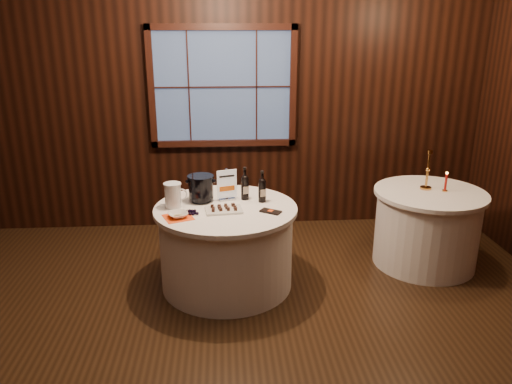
{
  "coord_description": "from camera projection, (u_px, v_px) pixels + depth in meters",
  "views": [
    {
      "loc": [
        -0.01,
        -3.17,
        2.33
      ],
      "look_at": [
        0.26,
        0.9,
        0.94
      ],
      "focal_mm": 35.0,
      "sensor_mm": 36.0,
      "label": 1
    }
  ],
  "objects": [
    {
      "name": "port_bottle_left",
      "position": [
        245.0,
        186.0,
        4.59
      ],
      "size": [
        0.07,
        0.08,
        0.31
      ],
      "rotation": [
        0.0,
        0.0,
        0.25
      ],
      "color": "black",
      "rests_on": "main_table"
    },
    {
      "name": "back_wall",
      "position": [
        223.0,
        96.0,
        5.59
      ],
      "size": [
        6.0,
        0.1,
        3.0
      ],
      "color": "black",
      "rests_on": "ground"
    },
    {
      "name": "ground",
      "position": [
        229.0,
        349.0,
        3.75
      ],
      "size": [
        6.0,
        6.0,
        0.0
      ],
      "primitive_type": "plane",
      "color": "black",
      "rests_on": "ground"
    },
    {
      "name": "sign_stand",
      "position": [
        227.0,
        189.0,
        4.59
      ],
      "size": [
        0.18,
        0.13,
        0.3
      ],
      "rotation": [
        0.0,
        0.0,
        0.29
      ],
      "color": "#AFAFB6",
      "rests_on": "main_table"
    },
    {
      "name": "chocolate_plate",
      "position": [
        224.0,
        209.0,
        4.34
      ],
      "size": [
        0.34,
        0.25,
        0.05
      ],
      "rotation": [
        0.0,
        0.0,
        0.11
      ],
      "color": "silver",
      "rests_on": "main_table"
    },
    {
      "name": "brass_candlestick",
      "position": [
        427.0,
        175.0,
        4.88
      ],
      "size": [
        0.11,
        0.11,
        0.39
      ],
      "color": "#BF853B",
      "rests_on": "side_table"
    },
    {
      "name": "red_candle",
      "position": [
        446.0,
        184.0,
        4.83
      ],
      "size": [
        0.05,
        0.05,
        0.2
      ],
      "color": "#BF853B",
      "rests_on": "side_table"
    },
    {
      "name": "side_table",
      "position": [
        426.0,
        227.0,
        4.98
      ],
      "size": [
        1.08,
        1.08,
        0.77
      ],
      "color": "white",
      "rests_on": "ground"
    },
    {
      "name": "grape_bunch",
      "position": [
        192.0,
        212.0,
        4.27
      ],
      "size": [
        0.18,
        0.09,
        0.04
      ],
      "rotation": [
        0.0,
        0.0,
        -0.23
      ],
      "color": "black",
      "rests_on": "main_table"
    },
    {
      "name": "main_table",
      "position": [
        226.0,
        246.0,
        4.57
      ],
      "size": [
        1.28,
        1.28,
        0.77
      ],
      "color": "white",
      "rests_on": "ground"
    },
    {
      "name": "cracker_bowl",
      "position": [
        178.0,
        215.0,
        4.2
      ],
      "size": [
        0.21,
        0.21,
        0.04
      ],
      "primitive_type": "imported",
      "rotation": [
        0.0,
        0.0,
        0.37
      ],
      "color": "silver",
      "rests_on": "orange_napkin"
    },
    {
      "name": "glass_pitcher",
      "position": [
        173.0,
        195.0,
        4.4
      ],
      "size": [
        0.21,
        0.16,
        0.22
      ],
      "rotation": [
        0.0,
        0.0,
        0.1
      ],
      "color": "silver",
      "rests_on": "main_table"
    },
    {
      "name": "port_bottle_right",
      "position": [
        262.0,
        188.0,
        4.53
      ],
      "size": [
        0.07,
        0.08,
        0.29
      ],
      "rotation": [
        0.0,
        0.0,
        0.21
      ],
      "color": "black",
      "rests_on": "main_table"
    },
    {
      "name": "chocolate_box",
      "position": [
        271.0,
        211.0,
        4.32
      ],
      "size": [
        0.2,
        0.17,
        0.01
      ],
      "primitive_type": "cube",
      "rotation": [
        0.0,
        0.0,
        -0.58
      ],
      "color": "black",
      "rests_on": "main_table"
    },
    {
      "name": "ice_bucket",
      "position": [
        201.0,
        188.0,
        4.54
      ],
      "size": [
        0.24,
        0.24,
        0.25
      ],
      "color": "black",
      "rests_on": "main_table"
    },
    {
      "name": "orange_napkin",
      "position": [
        178.0,
        217.0,
        4.2
      ],
      "size": [
        0.29,
        0.29,
        0.0
      ],
      "primitive_type": "cube",
      "rotation": [
        0.0,
        0.0,
        0.38
      ],
      "color": "#F94A14",
      "rests_on": "main_table"
    }
  ]
}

